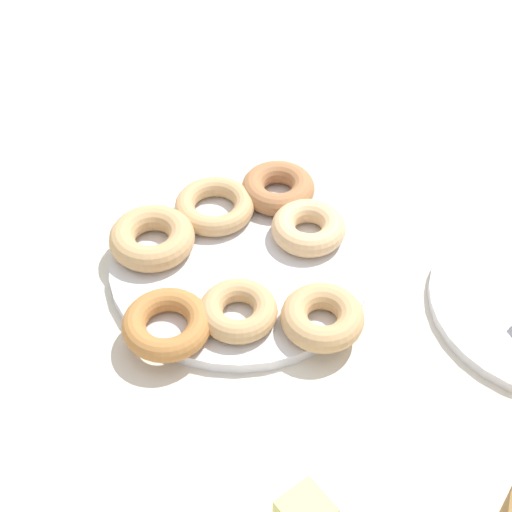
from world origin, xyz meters
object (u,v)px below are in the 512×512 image
donut_0 (152,238)px  donut_1 (308,228)px  donut_3 (238,311)px  donut_4 (215,206)px  donut_plate (240,263)px  donut_2 (322,317)px  donut_5 (278,188)px  donut_6 (167,324)px

donut_0 → donut_1: donut_0 is taller
donut_3 → donut_4: 0.16m
donut_plate → donut_2: size_ratio=3.39×
donut_3 → donut_4: (-0.06, -0.14, -0.00)m
donut_2 → donut_4: 0.20m
donut_5 → donut_6: (0.21, 0.10, -0.00)m
donut_plate → donut_2: 0.13m
donut_1 → donut_6: 0.20m
donut_2 → donut_5: size_ratio=0.98×
donut_plate → donut_3: (0.05, 0.07, 0.02)m
donut_0 → donut_4: 0.08m
donut_2 → donut_0: bearing=-66.6°
donut_3 → donut_0: bearing=-81.5°
donut_0 → donut_4: size_ratio=1.03×
donut_5 → donut_6: size_ratio=0.96×
donut_1 → donut_0: bearing=-29.0°
donut_1 → donut_2: size_ratio=0.99×
donut_1 → donut_5: size_ratio=0.97×
donut_3 → donut_6: size_ratio=0.89×
donut_3 → donut_4: bearing=-114.0°
donut_plate → donut_0: size_ratio=3.02×
donut_0 → donut_5: (-0.16, 0.01, -0.00)m
donut_1 → donut_3: size_ratio=1.04×
donut_1 → donut_6: (0.19, 0.03, -0.00)m
donut_3 → donut_5: donut_5 is taller
donut_1 → donut_2: 0.13m
donut_0 → donut_1: (-0.15, 0.08, -0.00)m
donut_plate → donut_1: 0.08m
donut_plate → donut_3: size_ratio=3.57×
donut_6 → donut_2: bearing=148.1°
donut_3 → donut_5: (-0.14, -0.13, 0.00)m
donut_3 → donut_6: same height
donut_2 → donut_4: donut_2 is taller
donut_plate → donut_2: donut_2 is taller
donut_4 → donut_0: bearing=4.9°
donut_plate → donut_4: size_ratio=3.11×
donut_1 → donut_5: bearing=-98.9°
donut_1 → donut_6: donut_1 is taller
donut_3 → donut_6: bearing=-20.7°
donut_5 → donut_6: donut_5 is taller
donut_4 → donut_5: (-0.08, 0.02, 0.00)m
donut_0 → donut_3: 0.14m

